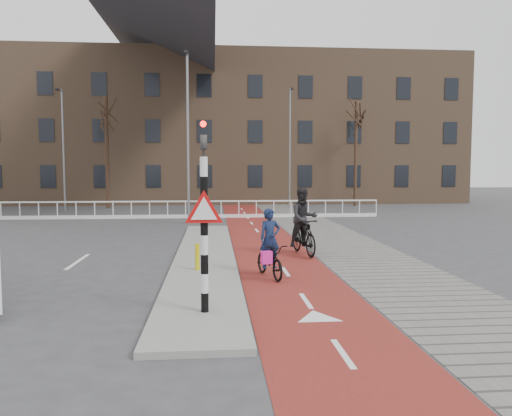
{
  "coord_description": "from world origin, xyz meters",
  "views": [
    {
      "loc": [
        -0.43,
        -11.17,
        2.79
      ],
      "look_at": [
        0.96,
        5.0,
        1.5
      ],
      "focal_mm": 35.0,
      "sensor_mm": 36.0,
      "label": 1
    }
  ],
  "objects": [
    {
      "name": "cyclist_near",
      "position": [
        1.0,
        1.34,
        0.6
      ],
      "size": [
        0.99,
        1.76,
        1.76
      ],
      "rotation": [
        0.0,
        0.0,
        0.26
      ],
      "color": "black",
      "rests_on": "bike_lane"
    },
    {
      "name": "tree_right",
      "position": [
        10.15,
        25.38,
        3.87
      ],
      "size": [
        0.23,
        0.23,
        7.74
      ],
      "primitive_type": "cylinder",
      "color": "#301E15",
      "rests_on": "ground"
    },
    {
      "name": "sidewalk",
      "position": [
        4.3,
        10.0,
        0.01
      ],
      "size": [
        3.0,
        60.0,
        0.01
      ],
      "primitive_type": "cube",
      "color": "slate",
      "rests_on": "ground"
    },
    {
      "name": "railing",
      "position": [
        -5.0,
        17.0,
        0.31
      ],
      "size": [
        28.0,
        0.1,
        0.99
      ],
      "color": "silver",
      "rests_on": "ground"
    },
    {
      "name": "streetlight_right",
      "position": [
        4.94,
        23.71,
        4.17
      ],
      "size": [
        0.12,
        0.12,
        8.34
      ],
      "primitive_type": "cylinder",
      "color": "slate",
      "rests_on": "ground"
    },
    {
      "name": "bollard",
      "position": [
        -0.86,
        1.89,
        0.47
      ],
      "size": [
        0.12,
        0.12,
        0.69
      ],
      "primitive_type": "cylinder",
      "color": "#CEBE0B",
      "rests_on": "curb_island"
    },
    {
      "name": "townhouse_row",
      "position": [
        -3.0,
        32.0,
        7.81
      ],
      "size": [
        46.0,
        10.0,
        15.9
      ],
      "color": "#7F6047",
      "rests_on": "ground"
    },
    {
      "name": "cyclist_far",
      "position": [
        2.45,
        4.55,
        0.9
      ],
      "size": [
        1.05,
        2.11,
        2.16
      ],
      "rotation": [
        0.0,
        0.0,
        0.19
      ],
      "color": "black",
      "rests_on": "bike_lane"
    },
    {
      "name": "traffic_signal",
      "position": [
        -0.6,
        -2.02,
        1.99
      ],
      "size": [
        0.8,
        0.8,
        3.68
      ],
      "color": "black",
      "rests_on": "curb_island"
    },
    {
      "name": "curb_island",
      "position": [
        -0.7,
        4.0,
        0.06
      ],
      "size": [
        1.8,
        16.0,
        0.12
      ],
      "primitive_type": "cube",
      "color": "gray",
      "rests_on": "ground"
    },
    {
      "name": "bike_lane",
      "position": [
        1.5,
        10.0,
        0.01
      ],
      "size": [
        2.5,
        60.0,
        0.01
      ],
      "primitive_type": "cube",
      "color": "maroon",
      "rests_on": "ground"
    },
    {
      "name": "streetlight_left",
      "position": [
        -9.93,
        21.69,
        3.88
      ],
      "size": [
        0.12,
        0.12,
        7.77
      ],
      "primitive_type": "cylinder",
      "color": "slate",
      "rests_on": "ground"
    },
    {
      "name": "tree_mid",
      "position": [
        -7.81,
        24.52,
        3.89
      ],
      "size": [
        0.28,
        0.28,
        7.79
      ],
      "primitive_type": "cylinder",
      "color": "#301E15",
      "rests_on": "ground"
    },
    {
      "name": "streetlight_near",
      "position": [
        -1.67,
        13.95,
        4.2
      ],
      "size": [
        0.12,
        0.12,
        8.39
      ],
      "primitive_type": "cylinder",
      "color": "slate",
      "rests_on": "ground"
    },
    {
      "name": "ground",
      "position": [
        0.0,
        0.0,
        0.0
      ],
      "size": [
        120.0,
        120.0,
        0.0
      ],
      "primitive_type": "plane",
      "color": "#38383A",
      "rests_on": "ground"
    }
  ]
}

